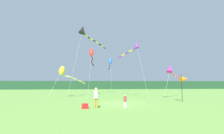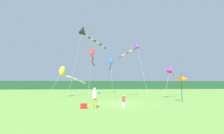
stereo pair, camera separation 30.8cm
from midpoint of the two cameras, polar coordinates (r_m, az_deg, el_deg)
The scene contains 12 objects.
ground_plane at distance 18.29m, azimuth 2.12°, elevation -12.29°, with size 120.00×120.00×0.00m, color #6B9E42.
distant_treeline at distance 63.08m, azimuth -2.87°, elevation -6.17°, with size 108.00×3.01×3.03m, color #1E4228.
person_adult at distance 14.70m, azimuth -5.35°, elevation -10.04°, with size 0.39×0.39×1.77m.
person_child at distance 14.85m, azimuth 4.61°, elevation -11.31°, with size 0.26×0.26×1.16m.
cooler_box at distance 14.74m, azimuth -9.02°, elevation -13.01°, with size 0.54×0.39×0.42m, color red.
banner_flag_pole at distance 21.25m, azimuth 23.74°, elevation -3.81°, with size 0.90×0.70×3.23m.
kite_magenta at distance 25.30m, azimuth 19.97°, elevation -1.07°, with size 5.34×5.42×4.90m.
kite_blue at distance 36.74m, azimuth -0.19°, elevation 1.67°, with size 0.74×8.81×7.88m.
kite_black at distance 29.28m, azimuth -8.97°, elevation 11.80°, with size 5.98×8.08×11.83m.
kite_red at distance 31.28m, azimuth -6.51°, elevation 3.97°, with size 0.85×11.59×8.52m.
kite_yellow at distance 26.75m, azimuth -15.38°, elevation -1.83°, with size 4.65×7.47×4.88m.
kite_purple at distance 26.97m, azimuth 7.85°, elevation 6.67°, with size 3.77×5.61×8.66m.
Camera 2 is at (-2.04, -18.05, 2.13)m, focal length 26.83 mm.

